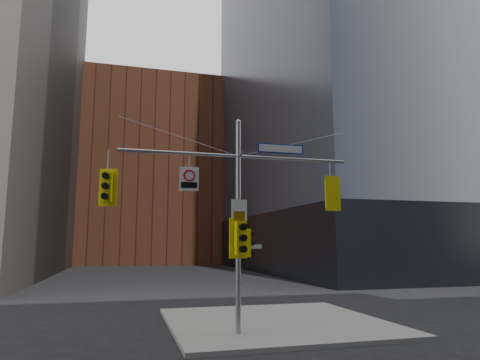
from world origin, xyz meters
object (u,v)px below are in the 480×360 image
signal_assembly (238,202)px  traffic_light_pole_front (240,238)px  traffic_light_pole_side (247,243)px  street_sign_blade (281,149)px  traffic_light_west_arm (107,187)px  regulatory_sign_arm (189,178)px  traffic_light_east_arm (331,194)px

signal_assembly → traffic_light_pole_front: (-0.00, -0.27, -1.20)m
traffic_light_pole_side → street_sign_blade: 3.51m
traffic_light_west_arm → traffic_light_pole_side: bearing=14.0°
street_sign_blade → regulatory_sign_arm: 3.44m
street_sign_blade → regulatory_sign_arm: bearing=-179.2°
regulatory_sign_arm → signal_assembly: bearing=5.3°
traffic_light_west_arm → regulatory_sign_arm: regulatory_sign_arm is taller
traffic_light_west_arm → street_sign_blade: size_ratio=0.70×
traffic_light_west_arm → signal_assembly: bearing=13.8°
traffic_light_west_arm → traffic_light_east_arm: (7.70, -0.01, 0.00)m
traffic_light_west_arm → street_sign_blade: (5.81, -0.01, 1.55)m
signal_assembly → traffic_light_east_arm: size_ratio=6.44×
traffic_light_pole_front → street_sign_blade: (1.55, 0.27, 3.14)m
signal_assembly → street_sign_blade: 2.48m
traffic_light_pole_front → regulatory_sign_arm: size_ratio=1.67×
traffic_light_east_arm → traffic_light_pole_front: (-3.44, -0.27, -1.59)m
signal_assembly → traffic_light_pole_front: signal_assembly is taller
regulatory_sign_arm → traffic_light_west_arm: bearing=-176.2°
traffic_light_east_arm → traffic_light_pole_side: bearing=-3.7°
traffic_light_east_arm → traffic_light_pole_side: (-3.12, 0.01, -1.74)m
signal_assembly → traffic_light_east_arm: (3.44, 0.00, 0.38)m
signal_assembly → traffic_light_pole_front: size_ratio=6.03×
street_sign_blade → regulatory_sign_arm: size_ratio=2.15×
signal_assembly → traffic_light_east_arm: signal_assembly is taller
signal_assembly → traffic_light_pole_front: bearing=-90.3°
signal_assembly → traffic_light_pole_front: 1.23m
traffic_light_east_arm → regulatory_sign_arm: bearing=-3.3°
regulatory_sign_arm → traffic_light_pole_side: bearing=5.4°
regulatory_sign_arm → traffic_light_east_arm: bearing=4.8°
signal_assembly → traffic_light_west_arm: size_ratio=6.71×
traffic_light_pole_front → regulatory_sign_arm: regulatory_sign_arm is taller
traffic_light_east_arm → traffic_light_pole_side: 3.57m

